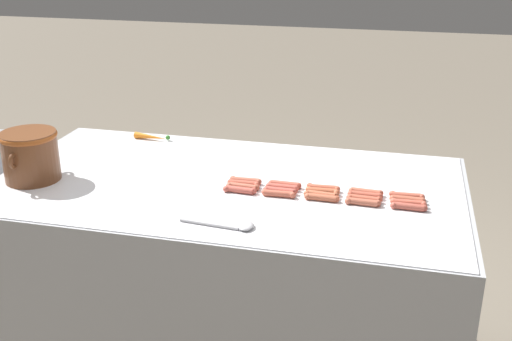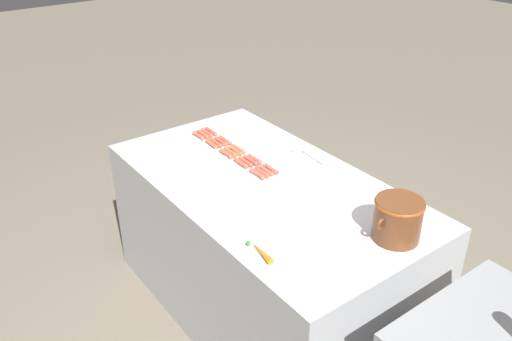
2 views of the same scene
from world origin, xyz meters
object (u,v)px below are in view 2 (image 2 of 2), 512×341
(hot_dog_8, at_px, (251,160))
(hot_dog_12, at_px, (230,152))
(serving_spoon, at_px, (302,152))
(hot_dog_13, at_px, (246,162))
(bean_pot, at_px, (398,218))
(hot_dog_2, at_px, (238,149))
(hot_dog_9, at_px, (266,170))
(hot_dog_7, at_px, (235,151))
(hot_dog_10, at_px, (203,134))
(hot_dog_15, at_px, (198,136))
(hot_dog_1, at_px, (225,140))
(carrot, at_px, (260,251))
(hot_dog_17, at_px, (226,154))
(hot_dog_3, at_px, (255,159))
(hot_dog_6, at_px, (220,141))
(hot_dog_14, at_px, (262,172))
(hot_dog_4, at_px, (271,169))
(hot_dog_5, at_px, (207,133))
(hot_dog_0, at_px, (211,131))
(hot_dog_11, at_px, (216,143))
(hot_dog_16, at_px, (212,144))
(hot_dog_18, at_px, (241,163))
(hot_dog_19, at_px, (257,174))

(hot_dog_8, bearing_deg, hot_dog_12, -77.96)
(hot_dog_12, bearing_deg, serving_spoon, 144.09)
(hot_dog_13, bearing_deg, bean_pot, 97.36)
(hot_dog_2, distance_m, hot_dog_8, 0.17)
(hot_dog_13, bearing_deg, hot_dog_2, -110.78)
(hot_dog_9, bearing_deg, serving_spoon, -170.52)
(hot_dog_7, bearing_deg, hot_dog_10, -84.39)
(hot_dog_12, height_order, hot_dog_15, same)
(hot_dog_1, relative_size, carrot, 0.74)
(hot_dog_2, distance_m, hot_dog_9, 0.32)
(hot_dog_17, bearing_deg, hot_dog_12, -177.02)
(hot_dog_1, height_order, hot_dog_3, same)
(hot_dog_2, height_order, hot_dog_6, same)
(hot_dog_8, relative_size, hot_dog_14, 1.00)
(serving_spoon, bearing_deg, hot_dog_9, 9.48)
(hot_dog_17, distance_m, carrot, 0.99)
(hot_dog_1, relative_size, hot_dog_8, 1.00)
(hot_dog_3, distance_m, hot_dog_4, 0.15)
(hot_dog_5, bearing_deg, hot_dog_1, 101.23)
(hot_dog_9, xyz_separation_m, hot_dog_10, (0.03, -0.63, 0.00))
(hot_dog_0, height_order, hot_dog_6, same)
(hot_dog_13, bearing_deg, hot_dog_8, 177.67)
(hot_dog_5, height_order, hot_dog_11, same)
(hot_dog_14, distance_m, carrot, 0.73)
(hot_dog_16, distance_m, bean_pot, 1.35)
(hot_dog_1, bearing_deg, hot_dog_17, 57.99)
(hot_dog_1, relative_size, hot_dog_12, 1.00)
(hot_dog_0, xyz_separation_m, hot_dog_15, (0.10, 0.01, 0.00))
(hot_dog_1, xyz_separation_m, carrot, (0.52, 1.06, 0.00))
(hot_dog_12, bearing_deg, hot_dog_15, -83.74)
(hot_dog_10, distance_m, carrot, 1.30)
(hot_dog_2, xyz_separation_m, hot_dog_12, (0.06, 0.01, 0.00))
(hot_dog_2, bearing_deg, hot_dog_8, 80.56)
(hot_dog_13, distance_m, hot_dog_15, 0.48)
(hot_dog_4, distance_m, hot_dog_18, 0.19)
(hot_dog_2, relative_size, hot_dog_16, 1.00)
(hot_dog_9, xyz_separation_m, hot_dog_19, (0.07, 0.01, 0.00))
(hot_dog_18, distance_m, serving_spoon, 0.40)
(hot_dog_2, height_order, hot_dog_18, same)
(hot_dog_2, relative_size, hot_dog_12, 1.00)
(hot_dog_3, distance_m, hot_dog_12, 0.17)
(hot_dog_3, relative_size, hot_dog_6, 1.00)
(hot_dog_11, xyz_separation_m, serving_spoon, (-0.36, 0.42, -0.00))
(bean_pot, bearing_deg, hot_dog_7, -85.33)
(hot_dog_1, distance_m, hot_dog_18, 0.33)
(hot_dog_7, bearing_deg, hot_dog_11, -78.01)
(hot_dog_1, xyz_separation_m, hot_dog_4, (0.00, 0.48, 0.00))
(hot_dog_4, xyz_separation_m, hot_dog_7, (0.03, -0.31, 0.00))
(hot_dog_9, xyz_separation_m, hot_dog_13, (0.03, -0.15, 0.00))
(hot_dog_8, xyz_separation_m, hot_dog_15, (0.07, -0.48, 0.00))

